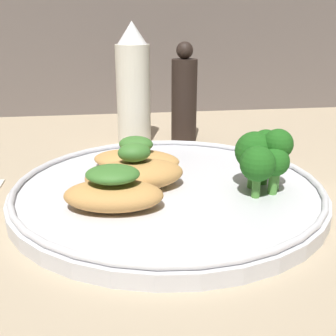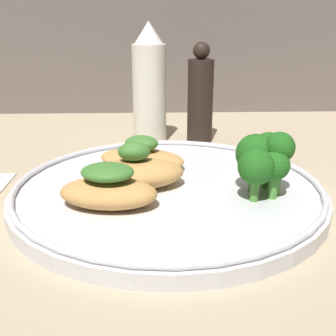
{
  "view_description": "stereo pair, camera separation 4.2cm",
  "coord_description": "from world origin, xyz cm",
  "px_view_note": "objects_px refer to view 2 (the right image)",
  "views": [
    {
      "loc": [
        -5.62,
        -39.17,
        17.42
      ],
      "look_at": [
        0.0,
        0.0,
        3.4
      ],
      "focal_mm": 45.0,
      "sensor_mm": 36.0,
      "label": 1
    },
    {
      "loc": [
        -1.44,
        -39.54,
        17.42
      ],
      "look_at": [
        0.0,
        0.0,
        3.4
      ],
      "focal_mm": 45.0,
      "sensor_mm": 36.0,
      "label": 2
    }
  ],
  "objects_px": {
    "broccoli_bunch": "(264,158)",
    "sauce_bottle": "(149,86)",
    "plate": "(168,190)",
    "pepper_grinder": "(200,97)"
  },
  "relations": [
    {
      "from": "broccoli_bunch",
      "to": "sauce_bottle",
      "type": "bearing_deg",
      "value": 114.33
    },
    {
      "from": "sauce_bottle",
      "to": "pepper_grinder",
      "type": "bearing_deg",
      "value": 0.0
    },
    {
      "from": "broccoli_bunch",
      "to": "sauce_bottle",
      "type": "distance_m",
      "value": 0.27
    },
    {
      "from": "broccoli_bunch",
      "to": "pepper_grinder",
      "type": "bearing_deg",
      "value": 98.11
    },
    {
      "from": "sauce_bottle",
      "to": "pepper_grinder",
      "type": "distance_m",
      "value": 0.08
    },
    {
      "from": "sauce_bottle",
      "to": "broccoli_bunch",
      "type": "bearing_deg",
      "value": -65.67
    },
    {
      "from": "sauce_bottle",
      "to": "plate",
      "type": "bearing_deg",
      "value": -85.0
    },
    {
      "from": "sauce_bottle",
      "to": "pepper_grinder",
      "type": "height_order",
      "value": "sauce_bottle"
    },
    {
      "from": "plate",
      "to": "pepper_grinder",
      "type": "xyz_separation_m",
      "value": [
        0.06,
        0.22,
        0.06
      ]
    },
    {
      "from": "broccoli_bunch",
      "to": "sauce_bottle",
      "type": "height_order",
      "value": "sauce_bottle"
    }
  ]
}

